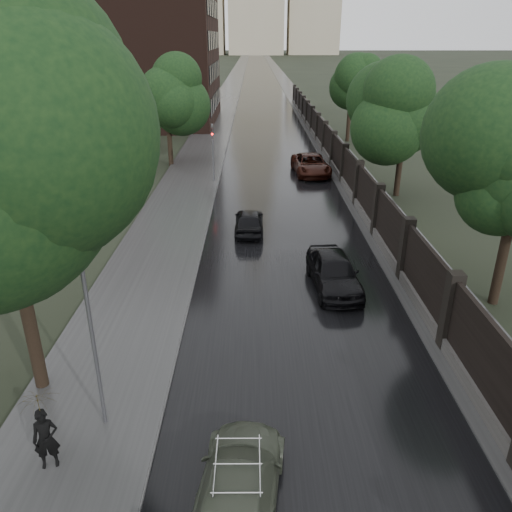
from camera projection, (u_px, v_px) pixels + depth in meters
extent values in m
plane|color=black|center=(322.00, 471.00, 11.56)|extent=(800.00, 800.00, 0.00)
cube|color=black|center=(258.00, 64.00, 185.47)|extent=(8.00, 420.00, 0.02)
cube|color=#2D2D2D|center=(241.00, 64.00, 185.41)|extent=(4.00, 420.00, 0.16)
cube|color=#2D2D2D|center=(272.00, 64.00, 185.48)|extent=(3.00, 420.00, 0.08)
cube|color=#383533|center=(329.00, 157.00, 40.77)|extent=(0.40, 75.00, 0.50)
cube|color=black|center=(330.00, 141.00, 40.27)|extent=(0.15, 75.00, 2.00)
cube|color=black|center=(294.00, 94.00, 75.11)|extent=(0.45, 0.45, 2.70)
cylinder|color=black|center=(20.00, 277.00, 12.83)|extent=(0.36, 0.36, 7.15)
cylinder|color=black|center=(169.00, 128.00, 37.81)|extent=(0.36, 0.36, 5.85)
sphere|color=black|center=(167.00, 96.00, 36.86)|extent=(4.25, 4.25, 4.25)
cylinder|color=black|center=(507.00, 235.00, 17.81)|extent=(0.36, 0.36, 5.53)
cylinder|color=black|center=(401.00, 152.00, 30.62)|extent=(0.36, 0.36, 5.53)
sphere|color=black|center=(405.00, 115.00, 29.73)|extent=(4.08, 4.08, 4.08)
cylinder|color=black|center=(349.00, 112.00, 47.10)|extent=(0.36, 0.36, 5.53)
sphere|color=black|center=(351.00, 87.00, 46.21)|extent=(4.08, 4.08, 4.08)
cylinder|color=#59595E|center=(94.00, 345.00, 11.90)|extent=(0.10, 0.10, 5.00)
cube|color=#59595E|center=(78.00, 246.00, 10.88)|extent=(0.25, 0.12, 0.12)
cylinder|color=#59595E|center=(213.00, 161.00, 33.82)|extent=(0.12, 0.12, 3.00)
imported|color=#59595E|center=(212.00, 131.00, 33.02)|extent=(0.16, 0.20, 1.00)
sphere|color=#FF0C0C|center=(212.00, 134.00, 32.94)|extent=(0.14, 0.14, 0.14)
cube|color=black|center=(105.00, 29.00, 55.05)|extent=(24.00, 18.00, 20.00)
cube|color=tan|center=(199.00, 12.00, 277.14)|extent=(28.00, 22.00, 44.00)
cube|color=tan|center=(313.00, 12.00, 277.44)|extent=(28.00, 22.00, 44.00)
imported|color=#404638|center=(238.00, 488.00, 10.38)|extent=(2.28, 4.49, 1.25)
imported|color=black|center=(249.00, 221.00, 25.51)|extent=(1.47, 3.62, 1.23)
imported|color=black|center=(334.00, 272.00, 19.72)|extent=(2.05, 4.40, 1.46)
imported|color=black|center=(311.00, 165.00, 36.33)|extent=(2.72, 5.30, 1.43)
imported|color=black|center=(46.00, 439.00, 11.23)|extent=(0.65, 0.52, 1.55)
imported|color=black|center=(36.00, 395.00, 10.73)|extent=(1.13, 1.14, 0.83)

